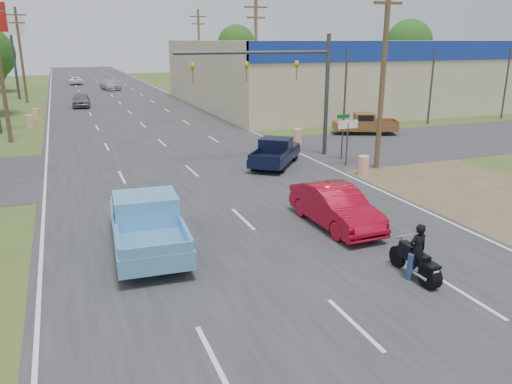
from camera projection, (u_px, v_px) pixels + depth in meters
name	position (u px, v px, depth m)	size (l,w,h in m)	color
ground	(354.00, 325.00, 12.15)	(200.00, 200.00, 0.00)	#334D1E
main_road	(130.00, 112.00, 47.79)	(15.00, 180.00, 0.02)	#2D2D30
cross_road	(183.00, 163.00, 28.18)	(120.00, 10.00, 0.02)	#2D2D30
dirt_verge	(436.00, 179.00, 24.88)	(8.00, 18.00, 0.01)	brown
big_box_store	(408.00, 70.00, 57.88)	(50.00, 28.10, 6.60)	#B7A88C
utility_pole_1	(384.00, 67.00, 25.48)	(2.00, 0.28, 10.00)	#4C3823
utility_pole_2	(256.00, 57.00, 41.52)	(2.00, 0.28, 10.00)	#4C3823
utility_pole_3	(199.00, 52.00, 57.56)	(2.00, 0.28, 10.00)	#4C3823
utility_pole_6	(21.00, 53.00, 53.63)	(2.00, 0.28, 10.00)	#4C3823
tree_3	(409.00, 43.00, 91.83)	(8.40, 8.40, 10.40)	#422D19
tree_5	(236.00, 44.00, 105.51)	(7.98, 7.98, 9.88)	#422D19
barrel_0	(363.00, 166.00, 25.47)	(0.56, 0.56, 1.00)	orange
barrel_1	(298.00, 136.00, 33.19)	(0.56, 0.56, 1.00)	orange
barrel_2	(30.00, 121.00, 39.35)	(0.56, 0.56, 1.00)	orange
barrel_3	(36.00, 114.00, 43.01)	(0.56, 0.56, 1.00)	orange
pole_sign_left_far	(11.00, 35.00, 56.31)	(3.00, 0.35, 9.20)	#3F3F44
lane_sign	(348.00, 132.00, 26.92)	(1.20, 0.08, 2.52)	#3F3F44
street_name_sign	(343.00, 132.00, 28.55)	(0.80, 0.08, 2.61)	#3F3F44
signal_mast	(285.00, 74.00, 27.92)	(9.12, 0.40, 7.00)	#3F3F44
red_convertible	(336.00, 207.00, 18.37)	(1.60, 4.58, 1.51)	maroon
motorcycle	(417.00, 264.00, 14.31)	(0.66, 2.14, 1.09)	black
rider	(417.00, 253.00, 14.26)	(0.58, 0.38, 1.59)	black
blue_pickup	(147.00, 221.00, 16.36)	(2.52, 5.76, 1.87)	black
navy_pickup	(276.00, 152.00, 27.41)	(4.28, 4.71, 1.53)	black
brown_pickup	(364.00, 124.00, 36.61)	(4.95, 3.52, 1.54)	black
distant_car_grey	(81.00, 100.00, 51.33)	(1.73, 4.29, 1.46)	slate
distant_car_silver	(110.00, 85.00, 69.16)	(2.00, 4.92, 1.43)	#B0AFB4
distant_car_white	(75.00, 81.00, 77.50)	(1.94, 4.21, 1.17)	white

